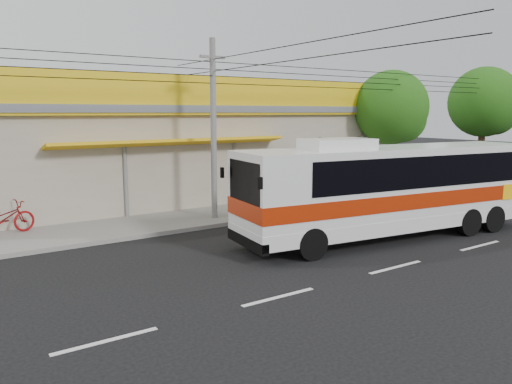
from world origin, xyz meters
TOP-DOWN VIEW (x-y plane):
  - ground at (0.00, 0.00)m, footprint 120.00×120.00m
  - sidewalk at (0.00, 6.00)m, footprint 30.00×3.20m
  - lane_markings at (0.00, -2.50)m, footprint 50.00×0.12m
  - storefront_building at (-0.01, 11.54)m, footprint 22.60×9.20m
  - coach_bus at (2.67, -0.15)m, footprint 11.26×3.73m
  - motorbike_red at (-8.48, 6.88)m, footprint 2.26×1.36m
  - white_car at (11.17, 2.37)m, footprint 4.73×3.45m
  - utility_pole at (-1.25, 5.40)m, footprint 34.00×14.00m
  - tree_near at (10.12, 6.54)m, footprint 3.85×3.85m
  - tree_far at (17.83, 6.12)m, footprint 4.16×4.16m

SIDE VIEW (x-z plane):
  - ground at x=0.00m, z-range 0.00..0.00m
  - lane_markings at x=0.00m, z-range -0.01..0.01m
  - sidewalk at x=0.00m, z-range 0.00..0.15m
  - white_car at x=11.17m, z-range 0.00..1.19m
  - motorbike_red at x=-8.48m, z-range 0.15..1.27m
  - coach_bus at x=2.67m, z-range 0.12..3.52m
  - storefront_building at x=-0.01m, z-range -0.55..5.15m
  - tree_near at x=10.12m, z-range 1.13..7.51m
  - tree_far at x=17.83m, z-range 1.22..8.12m
  - utility_pole at x=-1.25m, z-range 2.25..9.19m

